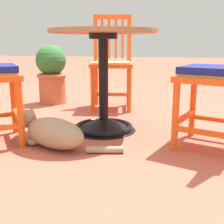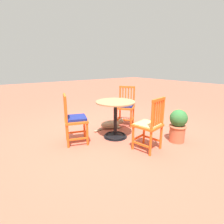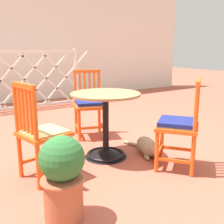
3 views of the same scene
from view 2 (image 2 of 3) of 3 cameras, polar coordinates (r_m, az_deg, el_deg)
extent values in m
plane|color=#AD5642|center=(3.62, 0.80, -7.77)|extent=(24.00, 24.00, 0.00)
cone|color=black|center=(3.56, 1.06, -7.26)|extent=(0.48, 0.48, 0.10)
torus|color=black|center=(3.57, 1.06, -7.63)|extent=(0.44, 0.44, 0.04)
cylinder|color=black|center=(3.45, 1.09, -2.31)|extent=(0.07, 0.07, 0.66)
cylinder|color=black|center=(3.37, 1.12, 2.76)|extent=(0.20, 0.20, 0.04)
cylinder|color=#9E754C|center=(3.36, 1.12, 3.30)|extent=(0.76, 0.76, 0.02)
cylinder|color=#EA5619|center=(3.02, 6.84, -8.07)|extent=(0.04, 0.04, 0.45)
cylinder|color=#EA5619|center=(3.28, 10.37, -6.26)|extent=(0.04, 0.04, 0.45)
cylinder|color=#EA5619|center=(2.76, 12.71, -5.46)|extent=(0.04, 0.04, 0.91)
cylinder|color=#EA5619|center=(3.05, 15.96, -3.71)|extent=(0.04, 0.04, 0.91)
cube|color=#EA5619|center=(2.97, 9.48, -10.41)|extent=(0.34, 0.09, 0.03)
cube|color=#EA5619|center=(3.23, 12.85, -8.37)|extent=(0.34, 0.09, 0.03)
cube|color=#EA5619|center=(3.17, 8.64, -8.05)|extent=(0.09, 0.34, 0.03)
cube|color=#EA5619|center=(2.99, 11.53, -4.25)|extent=(0.47, 0.47, 0.04)
cube|color=tan|center=(2.98, 11.55, -3.85)|extent=(0.41, 0.41, 0.02)
cube|color=#EA5619|center=(2.75, 13.70, -0.68)|extent=(0.02, 0.03, 0.39)
cube|color=#EA5619|center=(2.81, 14.38, -0.40)|extent=(0.02, 0.03, 0.39)
cube|color=#EA5619|center=(2.87, 15.04, -0.13)|extent=(0.02, 0.03, 0.39)
cube|color=#EA5619|center=(2.93, 15.67, 0.13)|extent=(0.02, 0.03, 0.39)
cube|color=#EA5619|center=(2.79, 15.00, 3.89)|extent=(0.10, 0.38, 0.04)
cylinder|color=#EA5619|center=(4.02, 6.19, -2.02)|extent=(0.04, 0.04, 0.45)
cylinder|color=#EA5619|center=(4.09, 1.50, -1.65)|extent=(0.04, 0.04, 0.45)
cylinder|color=#EA5619|center=(4.29, 7.05, 2.22)|extent=(0.04, 0.04, 0.91)
cylinder|color=#EA5619|center=(4.35, 2.63, 2.51)|extent=(0.04, 0.04, 0.91)
cube|color=#EA5619|center=(4.21, 6.56, -2.46)|extent=(0.23, 0.29, 0.03)
cube|color=#EA5619|center=(4.27, 2.05, -2.10)|extent=(0.23, 0.29, 0.03)
cube|color=#EA5619|center=(4.07, 3.81, -2.58)|extent=(0.29, 0.23, 0.03)
cube|color=#EA5619|center=(4.16, 4.37, 1.56)|extent=(0.56, 0.56, 0.04)
cube|color=tan|center=(4.15, 4.37, 1.85)|extent=(0.49, 0.49, 0.02)
cube|color=#EA5619|center=(4.25, 6.25, 5.23)|extent=(0.03, 0.03, 0.39)
cube|color=#EA5619|center=(4.27, 5.34, 5.28)|extent=(0.03, 0.03, 0.39)
cube|color=#EA5619|center=(4.28, 4.44, 5.33)|extent=(0.03, 0.03, 0.39)
cube|color=#EA5619|center=(4.29, 3.55, 5.38)|extent=(0.03, 0.03, 0.39)
cube|color=#EA5619|center=(4.24, 4.96, 8.10)|extent=(0.32, 0.26, 0.04)
cube|color=navy|center=(4.15, 4.38, 2.25)|extent=(0.50, 0.50, 0.04)
cylinder|color=#EA5619|center=(3.49, -8.97, -4.88)|extent=(0.04, 0.04, 0.45)
cylinder|color=#EA5619|center=(3.17, -8.03, -6.92)|extent=(0.04, 0.04, 0.45)
cylinder|color=#EA5619|center=(3.39, -14.82, -1.72)|extent=(0.04, 0.04, 0.91)
cylinder|color=#EA5619|center=(3.06, -14.48, -3.50)|extent=(0.04, 0.04, 0.91)
cube|color=#EA5619|center=(3.50, -11.68, -6.43)|extent=(0.14, 0.33, 0.03)
cube|color=#EA5619|center=(3.19, -11.02, -8.62)|extent=(0.14, 0.33, 0.03)
cube|color=#EA5619|center=(3.35, -8.48, -6.73)|extent=(0.33, 0.14, 0.03)
cube|color=#EA5619|center=(3.24, -11.63, -2.71)|extent=(0.51, 0.51, 0.04)
cube|color=tan|center=(3.24, -11.65, -2.34)|extent=(0.45, 0.45, 0.02)
cube|color=#EA5619|center=(3.27, -15.02, 1.73)|extent=(0.03, 0.03, 0.39)
cube|color=#EA5619|center=(3.20, -14.96, 1.46)|extent=(0.03, 0.03, 0.39)
cube|color=#EA5619|center=(3.13, -14.90, 1.17)|extent=(0.03, 0.03, 0.39)
cube|color=#EA5619|center=(3.07, -14.83, 0.88)|extent=(0.03, 0.03, 0.39)
cube|color=#EA5619|center=(3.12, -15.19, 5.06)|extent=(0.37, 0.16, 0.04)
cube|color=navy|center=(3.23, -11.68, -1.83)|extent=(0.46, 0.46, 0.04)
ellipsoid|color=#9E896B|center=(3.99, -0.51, -4.07)|extent=(0.35, 0.48, 0.19)
ellipsoid|color=silver|center=(4.02, 0.88, -4.08)|extent=(0.21, 0.22, 0.14)
sphere|color=#9E896B|center=(4.04, 2.93, -3.02)|extent=(0.12, 0.12, 0.12)
ellipsoid|color=silver|center=(4.05, 3.49, -3.13)|extent=(0.06, 0.06, 0.04)
cone|color=#9E896B|center=(4.04, 2.64, -2.17)|extent=(0.04, 0.04, 0.04)
cone|color=#9E896B|center=(3.99, 2.92, -2.43)|extent=(0.04, 0.04, 0.04)
ellipsoid|color=#9E896B|center=(4.10, 1.54, -4.50)|extent=(0.10, 0.13, 0.05)
ellipsoid|color=#9E896B|center=(4.00, 1.99, -5.02)|extent=(0.10, 0.13, 0.05)
cylinder|color=#9E896B|center=(3.86, -4.61, -5.95)|extent=(0.09, 0.22, 0.04)
cylinder|color=#B25B3D|center=(3.54, 20.39, -6.53)|extent=(0.28, 0.28, 0.32)
torus|color=#B25B3D|center=(3.49, 20.60, -4.39)|extent=(0.32, 0.32, 0.04)
sphere|color=#2D6B33|center=(3.44, 20.85, -1.87)|extent=(0.32, 0.32, 0.32)
camera|label=1|loc=(4.92, -18.60, 5.34)|focal=46.50mm
camera|label=3|loc=(4.57, 40.50, 8.87)|focal=43.19mm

